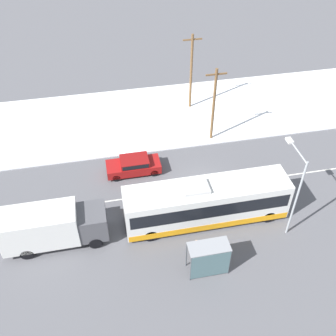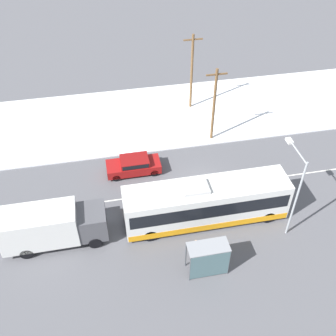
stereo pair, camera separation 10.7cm
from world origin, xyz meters
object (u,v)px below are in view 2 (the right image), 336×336
(bus_shelter, at_px, (209,257))
(utility_pole_roadside, at_px, (214,104))
(city_bus, at_px, (206,203))
(box_truck, at_px, (51,225))
(utility_pole_snowlot, at_px, (192,71))
(sedan_car, at_px, (134,165))
(pedestrian_at_stop, at_px, (196,247))
(streetlamp, at_px, (295,183))

(bus_shelter, bearing_deg, utility_pole_roadside, 73.08)
(city_bus, bearing_deg, box_truck, 179.89)
(bus_shelter, bearing_deg, box_truck, 154.83)
(utility_pole_roadside, height_order, utility_pole_snowlot, utility_pole_snowlot)
(bus_shelter, height_order, utility_pole_snowlot, utility_pole_snowlot)
(utility_pole_roadside, bearing_deg, utility_pole_snowlot, 96.34)
(sedan_car, bearing_deg, pedestrian_at_stop, 107.36)
(box_truck, bearing_deg, utility_pole_roadside, 33.87)
(city_bus, distance_m, sedan_car, 7.60)
(bus_shelter, xyz_separation_m, utility_pole_roadside, (4.19, 13.78, 2.02))
(pedestrian_at_stop, height_order, utility_pole_roadside, utility_pole_roadside)
(streetlamp, bearing_deg, bus_shelter, -156.76)
(utility_pole_snowlot, bearing_deg, sedan_car, -128.36)
(streetlamp, bearing_deg, utility_pole_snowlot, 99.56)
(city_bus, xyz_separation_m, sedan_car, (-4.38, 6.14, -0.92))
(utility_pole_roadside, bearing_deg, box_truck, -146.13)
(streetlamp, height_order, utility_pole_snowlot, utility_pole_snowlot)
(streetlamp, height_order, utility_pole_roadside, utility_pole_roadside)
(bus_shelter, bearing_deg, utility_pole_snowlot, 79.53)
(box_truck, xyz_separation_m, pedestrian_at_stop, (9.17, -3.08, -0.66))
(bus_shelter, bearing_deg, sedan_car, 107.34)
(pedestrian_at_stop, bearing_deg, box_truck, 161.42)
(utility_pole_roadside, bearing_deg, city_bus, -108.63)
(box_truck, distance_m, pedestrian_at_stop, 9.69)
(streetlamp, distance_m, utility_pole_snowlot, 16.84)
(bus_shelter, xyz_separation_m, utility_pole_snowlot, (3.57, 19.34, 2.34))
(utility_pole_roadside, bearing_deg, sedan_car, -157.27)
(streetlamp, bearing_deg, utility_pole_roadside, 101.16)
(streetlamp, relative_size, utility_pole_roadside, 0.93)
(sedan_car, height_order, utility_pole_roadside, utility_pole_roadside)
(streetlamp, bearing_deg, pedestrian_at_stop, -169.19)
(utility_pole_roadside, bearing_deg, bus_shelter, -106.92)
(utility_pole_roadside, xyz_separation_m, utility_pole_snowlot, (-0.62, 5.56, 0.32))
(pedestrian_at_stop, distance_m, utility_pole_snowlot, 18.59)
(pedestrian_at_stop, relative_size, bus_shelter, 0.63)
(pedestrian_at_stop, bearing_deg, utility_pole_roadside, 69.42)
(city_bus, distance_m, box_truck, 10.67)
(city_bus, bearing_deg, bus_shelter, -103.28)
(utility_pole_roadside, distance_m, utility_pole_snowlot, 5.60)
(box_truck, height_order, utility_pole_roadside, utility_pole_roadside)
(utility_pole_roadside, relative_size, utility_pole_snowlot, 0.92)
(box_truck, xyz_separation_m, utility_pole_roadside, (13.80, 9.26, 2.02))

